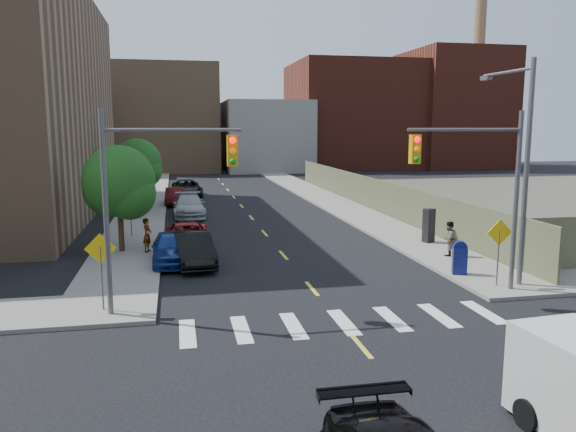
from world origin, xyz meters
name	(u,v)px	position (x,y,z in m)	size (l,w,h in m)	color
ground	(385,374)	(0.00, 0.00, 0.00)	(160.00, 160.00, 0.00)	black
sidewalk_nw	(149,194)	(-7.75, 41.50, 0.07)	(3.50, 73.00, 0.15)	gray
sidewalk_ne	(307,190)	(7.75, 41.50, 0.07)	(3.50, 73.00, 0.15)	gray
fence_north	(371,194)	(9.60, 28.00, 1.25)	(0.12, 44.00, 2.50)	#646748
gravel_lot	(562,200)	(28.00, 30.00, 0.03)	(36.00, 42.00, 0.06)	#595447
bg_bldg_west	(50,129)	(-22.00, 70.00, 6.00)	(14.00, 18.00, 12.00)	#592319
bg_bldg_midwest	(168,119)	(-6.00, 72.00, 7.50)	(14.00, 16.00, 15.00)	#8C6B4C
bg_bldg_center	(265,136)	(8.00, 70.00, 5.00)	(12.00, 16.00, 10.00)	gray
bg_bldg_east	(351,116)	(22.00, 72.00, 8.00)	(18.00, 18.00, 16.00)	#592319
bg_bldg_fareast	(452,110)	(38.00, 70.00, 9.00)	(14.00, 16.00, 18.00)	#592319
smokestack	(477,78)	(42.00, 70.00, 14.00)	(1.80, 1.80, 28.00)	#8C6B4C
signal_nw	(152,184)	(-5.98, 6.00, 4.53)	(4.59, 0.30, 7.00)	#59595E
signal_ne	(481,178)	(5.98, 6.00, 4.53)	(4.59, 0.30, 7.00)	#59595E
streetlight_ne	(521,157)	(8.20, 6.90, 5.22)	(0.25, 3.70, 9.00)	#59595E
warn_sign_nw	(101,257)	(-7.80, 6.50, 1.99)	(1.06, 0.06, 2.83)	#59595E
warn_sign_ne	(499,240)	(7.20, 6.50, 1.99)	(1.06, 0.06, 2.83)	#59595E
warn_sign_midwest	(130,204)	(-7.80, 20.00, 1.99)	(1.06, 0.06, 2.83)	#59595E
tree_west_near	(119,186)	(-8.00, 16.05, 3.48)	(3.66, 3.64, 5.52)	#332114
tree_west_far	(138,165)	(-8.00, 31.05, 3.48)	(3.66, 3.64, 5.52)	#332114
parked_car_blue	(171,248)	(-5.50, 13.32, 0.76)	(1.79, 4.46, 1.52)	navy
parked_car_black	(194,249)	(-4.49, 12.83, 0.76)	(1.61, 4.63, 1.53)	black
parked_car_red	(187,237)	(-4.71, 16.27, 0.70)	(2.31, 5.02, 1.40)	maroon
parked_car_silver	(189,206)	(-4.32, 27.40, 0.79)	(2.21, 5.43, 1.58)	#9B9EA2
parked_car_white	(190,202)	(-4.20, 29.53, 0.77)	(1.81, 4.51, 1.54)	silver
parked_car_maroon	(175,197)	(-5.31, 33.74, 0.70)	(1.48, 4.25, 1.40)	#400C0E
parked_car_grey	(187,188)	(-4.20, 39.25, 0.77)	(2.55, 5.52, 1.53)	black
mailbox	(460,258)	(6.61, 8.43, 0.85)	(0.71, 0.62, 1.45)	navy
payphone	(429,225)	(8.26, 14.95, 1.07)	(0.55, 0.45, 1.85)	black
pedestrian_west	(147,235)	(-6.70, 15.52, 1.00)	(0.62, 0.41, 1.71)	gray
pedestrian_east	(449,239)	(7.78, 11.69, 1.00)	(0.83, 0.64, 1.70)	gray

